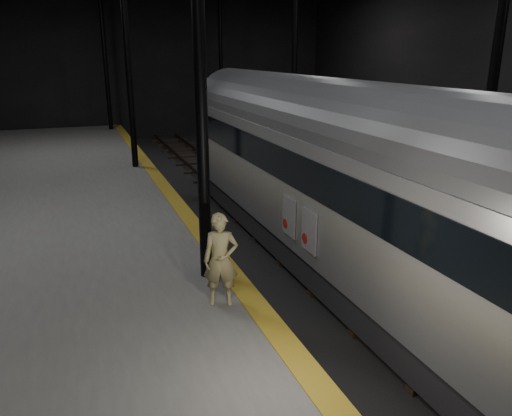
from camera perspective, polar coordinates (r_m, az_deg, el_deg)
ground at (r=16.49m, az=3.62°, el=-3.31°), size 44.00×44.00×0.00m
platform_left at (r=15.07m, az=-23.49°, el=-4.79°), size 9.00×43.80×1.00m
platform_right at (r=20.45m, az=23.23°, el=0.86°), size 9.00×43.80×1.00m
tactile_strip at (r=15.18m, az=-7.59°, el=-1.26°), size 0.50×43.80×0.01m
track at (r=16.47m, az=3.62°, el=-3.09°), size 2.40×43.00×0.24m
train at (r=12.79m, az=10.02°, el=3.67°), size 2.86×19.06×5.09m
woman at (r=9.81m, az=-4.05°, el=-5.93°), size 0.79×0.64×1.88m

